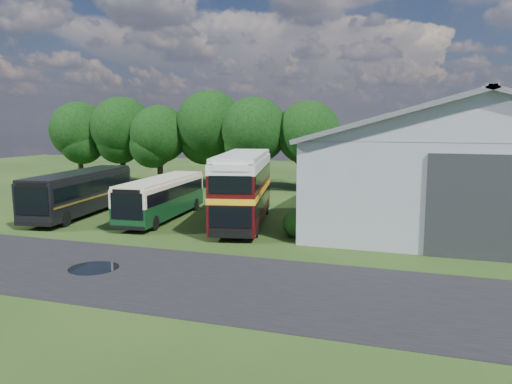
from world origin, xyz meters
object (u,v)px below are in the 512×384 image
(storage_shed, at_px, (466,156))
(bus_dark_single, at_px, (80,192))
(bus_green_single, at_px, (162,197))
(bus_maroon_double, at_px, (243,189))

(storage_shed, relative_size, bus_dark_single, 2.20)
(storage_shed, distance_m, bus_dark_single, 26.86)
(bus_green_single, xyz_separation_m, bus_dark_single, (-6.13, -0.56, 0.15))
(bus_green_single, height_order, bus_dark_single, bus_dark_single)
(bus_dark_single, bearing_deg, storage_shed, 9.84)
(bus_maroon_double, bearing_deg, bus_green_single, 167.83)
(storage_shed, relative_size, bus_green_single, 2.44)
(bus_dark_single, bearing_deg, bus_maroon_double, -5.33)
(bus_green_single, relative_size, bus_dark_single, 0.90)
(bus_green_single, height_order, bus_maroon_double, bus_maroon_double)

